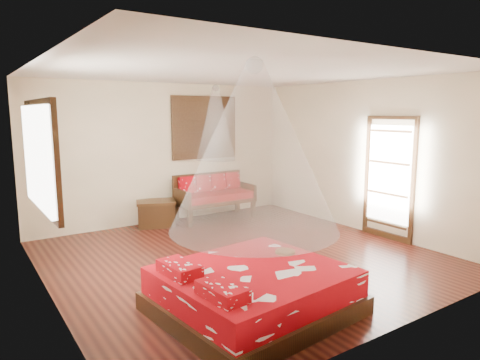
{
  "coord_description": "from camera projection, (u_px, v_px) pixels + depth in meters",
  "views": [
    {
      "loc": [
        -3.59,
        -5.27,
        2.22
      ],
      "look_at": [
        0.18,
        0.32,
        1.15
      ],
      "focal_mm": 32.0,
      "sensor_mm": 36.0,
      "label": 1
    }
  ],
  "objects": [
    {
      "name": "bed",
      "position": [
        252.0,
        291.0,
        4.77
      ],
      "size": [
        2.15,
        1.98,
        0.63
      ],
      "rotation": [
        0.0,
        0.0,
        0.1
      ],
      "color": "black",
      "rests_on": "floor"
    },
    {
      "name": "mosquito_net_main",
      "position": [
        254.0,
        147.0,
        4.53
      ],
      "size": [
        1.84,
        1.84,
        1.8
      ],
      "primitive_type": "cone",
      "color": "silver",
      "rests_on": "ceiling"
    },
    {
      "name": "window_left",
      "position": [
        43.0,
        157.0,
        5.04
      ],
      "size": [
        0.1,
        1.74,
        1.34
      ],
      "color": "black",
      "rests_on": "wall_left"
    },
    {
      "name": "daybed",
      "position": [
        213.0,
        194.0,
        9.0
      ],
      "size": [
        1.64,
        0.73,
        0.94
      ],
      "color": "black",
      "rests_on": "floor"
    },
    {
      "name": "glazed_door",
      "position": [
        389.0,
        179.0,
        7.49
      ],
      "size": [
        0.08,
        1.02,
        2.16
      ],
      "color": "black",
      "rests_on": "floor"
    },
    {
      "name": "room",
      "position": [
        242.0,
        167.0,
        6.43
      ],
      "size": [
        5.54,
        5.54,
        2.84
      ],
      "color": "black",
      "rests_on": "ground"
    },
    {
      "name": "storage_chest",
      "position": [
        156.0,
        213.0,
        8.4
      ],
      "size": [
        0.88,
        0.76,
        0.51
      ],
      "rotation": [
        0.0,
        0.0,
        -0.35
      ],
      "color": "black",
      "rests_on": "floor"
    },
    {
      "name": "mosquito_net_daybed",
      "position": [
        216.0,
        123.0,
        8.67
      ],
      "size": [
        0.8,
        0.8,
        1.5
      ],
      "primitive_type": "cone",
      "color": "silver",
      "rests_on": "ceiling"
    },
    {
      "name": "shutter_panel",
      "position": [
        205.0,
        128.0,
        9.07
      ],
      "size": [
        1.52,
        0.06,
        1.32
      ],
      "color": "black",
      "rests_on": "wall_back"
    },
    {
      "name": "wine_tray",
      "position": [
        285.0,
        249.0,
        5.27
      ],
      "size": [
        0.25,
        0.25,
        0.2
      ],
      "rotation": [
        0.0,
        0.0,
        -0.09
      ],
      "color": "brown",
      "rests_on": "bed"
    }
  ]
}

